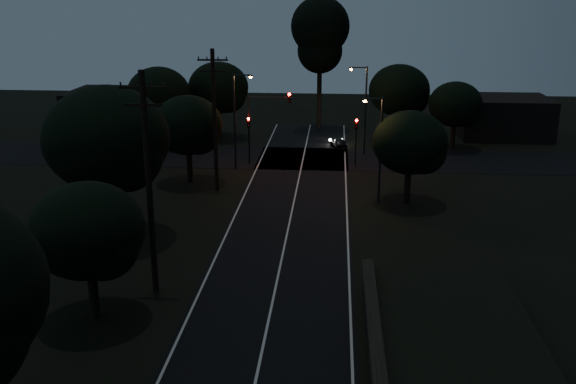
{
  "coord_description": "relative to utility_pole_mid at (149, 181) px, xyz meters",
  "views": [
    {
      "loc": [
        2.88,
        -13.76,
        14.45
      ],
      "look_at": [
        0.0,
        24.0,
        2.5
      ],
      "focal_mm": 40.0,
      "sensor_mm": 36.0,
      "label": 1
    }
  ],
  "objects": [
    {
      "name": "tree_far_nw",
      "position": [
        -2.79,
        34.88,
        -0.77
      ],
      "size": [
        6.06,
        6.06,
        7.68
      ],
      "color": "black",
      "rests_on": "ground"
    },
    {
      "name": "tree_left_c",
      "position": [
        -4.24,
        6.85,
        0.26
      ],
      "size": [
        7.34,
        7.34,
        9.28
      ],
      "color": "black",
      "rests_on": "ground"
    },
    {
      "name": "streetlight_c",
      "position": [
        11.83,
        15.0,
        -1.39
      ],
      "size": [
        1.46,
        0.26,
        7.5
      ],
      "color": "black",
      "rests_on": "ground"
    },
    {
      "name": "streetlight_a",
      "position": [
        0.69,
        23.0,
        -1.1
      ],
      "size": [
        1.66,
        0.26,
        8.0
      ],
      "color": "black",
      "rests_on": "ground"
    },
    {
      "name": "tree_far_w",
      "position": [
        -7.79,
        30.88,
        -0.81
      ],
      "size": [
        5.95,
        5.95,
        7.59
      ],
      "color": "black",
      "rests_on": "ground"
    },
    {
      "name": "utility_pole_mid",
      "position": [
        0.0,
        0.0,
        0.0
      ],
      "size": [
        2.2,
        0.3,
        11.0
      ],
      "color": "black",
      "rests_on": "ground"
    },
    {
      "name": "tall_pine",
      "position": [
        7.0,
        40.0,
        4.28
      ],
      "size": [
        6.12,
        6.12,
        13.91
      ],
      "color": "black",
      "rests_on": "ground"
    },
    {
      "name": "building_right",
      "position": [
        26.0,
        38.0,
        -3.74
      ],
      "size": [
        9.0,
        7.0,
        4.0
      ],
      "primitive_type": "cube",
      "color": "black",
      "rests_on": "ground"
    },
    {
      "name": "tree_left_d",
      "position": [
        -2.31,
        18.89,
        -1.31
      ],
      "size": [
        5.39,
        5.39,
        6.84
      ],
      "color": "black",
      "rests_on": "ground"
    },
    {
      "name": "utility_pole_far",
      "position": [
        0.0,
        17.0,
        -0.25
      ],
      "size": [
        2.2,
        0.3,
        10.5
      ],
      "color": "black",
      "rests_on": "ground"
    },
    {
      "name": "signal_left",
      "position": [
        1.4,
        24.99,
        -2.9
      ],
      "size": [
        0.28,
        0.35,
        4.1
      ],
      "color": "black",
      "rests_on": "ground"
    },
    {
      "name": "tree_far_e",
      "position": [
        20.18,
        31.9,
        -1.63
      ],
      "size": [
        5.0,
        5.0,
        6.35
      ],
      "color": "black",
      "rests_on": "ground"
    },
    {
      "name": "signal_mast",
      "position": [
        3.09,
        24.99,
        -1.4
      ],
      "size": [
        3.7,
        0.35,
        6.25
      ],
      "color": "black",
      "rests_on": "ground"
    },
    {
      "name": "tree_left_b",
      "position": [
        -1.82,
        -3.1,
        -1.54
      ],
      "size": [
        5.09,
        5.09,
        6.48
      ],
      "color": "black",
      "rests_on": "ground"
    },
    {
      "name": "building_left",
      "position": [
        -14.0,
        37.0,
        -3.54
      ],
      "size": [
        10.0,
        8.0,
        4.4
      ],
      "primitive_type": "cube",
      "color": "black",
      "rests_on": "ground"
    },
    {
      "name": "road_surface",
      "position": [
        6.0,
        16.12,
        -5.73
      ],
      "size": [
        60.0,
        70.0,
        0.03
      ],
      "color": "black",
      "rests_on": "ground"
    },
    {
      "name": "car",
      "position": [
        9.2,
        31.0,
        -5.21
      ],
      "size": [
        1.83,
        3.28,
        1.05
      ],
      "primitive_type": "imported",
      "rotation": [
        0.0,
        0.0,
        3.34
      ],
      "color": "black",
      "rests_on": "ground"
    },
    {
      "name": "tree_right_a",
      "position": [
        14.18,
        14.89,
        -1.45
      ],
      "size": [
        5.2,
        5.2,
        6.61
      ],
      "color": "black",
      "rests_on": "ground"
    },
    {
      "name": "streetlight_b",
      "position": [
        11.31,
        29.0,
        -1.1
      ],
      "size": [
        1.66,
        0.26,
        8.0
      ],
      "color": "black",
      "rests_on": "ground"
    },
    {
      "name": "tree_far_ne",
      "position": [
        15.21,
        34.88,
        -0.84
      ],
      "size": [
        5.99,
        5.99,
        7.58
      ],
      "color": "black",
      "rests_on": "ground"
    },
    {
      "name": "signal_right",
      "position": [
        10.6,
        24.99,
        -2.9
      ],
      "size": [
        0.28,
        0.35,
        4.1
      ],
      "color": "black",
      "rests_on": "ground"
    }
  ]
}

